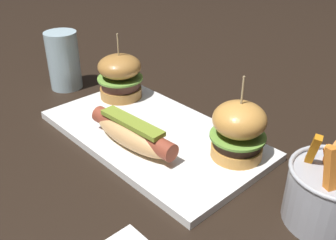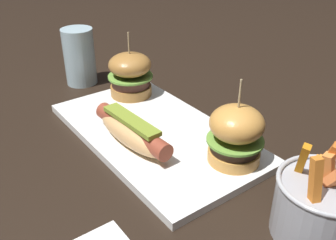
{
  "view_description": "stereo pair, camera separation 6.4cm",
  "coord_description": "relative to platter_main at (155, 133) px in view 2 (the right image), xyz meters",
  "views": [
    {
      "loc": [
        0.45,
        -0.38,
        0.37
      ],
      "look_at": [
        0.04,
        0.0,
        0.05
      ],
      "focal_mm": 40.43,
      "sensor_mm": 36.0,
      "label": 1
    },
    {
      "loc": [
        0.49,
        -0.33,
        0.37
      ],
      "look_at": [
        0.04,
        0.0,
        0.05
      ],
      "focal_mm": 40.43,
      "sensor_mm": 36.0,
      "label": 2
    }
  ],
  "objects": [
    {
      "name": "slider_left",
      "position": [
        -0.15,
        0.05,
        0.05
      ],
      "size": [
        0.1,
        0.1,
        0.14
      ],
      "color": "#AC7537",
      "rests_on": "platter_main"
    },
    {
      "name": "water_glass",
      "position": [
        -0.31,
        0.0,
        0.06
      ],
      "size": [
        0.07,
        0.07,
        0.13
      ],
      "primitive_type": "cylinder",
      "color": "silver",
      "rests_on": "ground"
    },
    {
      "name": "fries_bucket",
      "position": [
        0.32,
        0.03,
        0.04
      ],
      "size": [
        0.12,
        0.12,
        0.13
      ],
      "color": "#A8AAB2",
      "rests_on": "ground"
    },
    {
      "name": "hot_dog",
      "position": [
        0.01,
        -0.06,
        0.03
      ],
      "size": [
        0.19,
        0.06,
        0.05
      ],
      "color": "#E0AA6A",
      "rests_on": "platter_main"
    },
    {
      "name": "slider_right",
      "position": [
        0.15,
        0.05,
        0.06
      ],
      "size": [
        0.09,
        0.09,
        0.14
      ],
      "color": "gold",
      "rests_on": "platter_main"
    },
    {
      "name": "platter_main",
      "position": [
        0.0,
        0.0,
        0.0
      ],
      "size": [
        0.41,
        0.23,
        0.01
      ],
      "primitive_type": "cube",
      "color": "white",
      "rests_on": "ground"
    },
    {
      "name": "ground_plane",
      "position": [
        0.0,
        0.0,
        -0.01
      ],
      "size": [
        3.0,
        3.0,
        0.0
      ],
      "primitive_type": "plane",
      "color": "black"
    }
  ]
}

